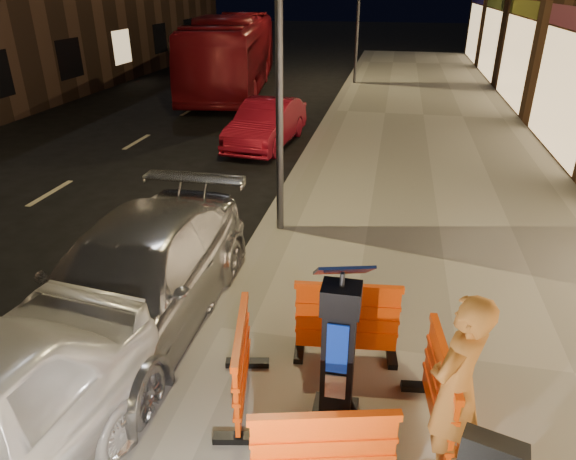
% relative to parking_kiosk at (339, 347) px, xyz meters
% --- Properties ---
extents(ground_plane, '(120.00, 120.00, 0.00)m').
position_rel_parking_kiosk_xyz_m(ground_plane, '(-1.72, 1.13, -0.99)').
color(ground_plane, black).
rests_on(ground_plane, ground).
extents(sidewalk, '(6.00, 60.00, 0.15)m').
position_rel_parking_kiosk_xyz_m(sidewalk, '(1.28, 1.13, -0.91)').
color(sidewalk, gray).
rests_on(sidewalk, ground).
extents(kerb, '(0.30, 60.00, 0.15)m').
position_rel_parking_kiosk_xyz_m(kerb, '(-1.72, 1.13, -0.91)').
color(kerb, slate).
rests_on(kerb, ground).
extents(parking_kiosk, '(0.61, 0.61, 1.68)m').
position_rel_parking_kiosk_xyz_m(parking_kiosk, '(0.00, 0.00, 0.00)').
color(parking_kiosk, black).
rests_on(parking_kiosk, sidewalk).
extents(barrier_front, '(1.28, 0.77, 0.94)m').
position_rel_parking_kiosk_xyz_m(barrier_front, '(0.00, -0.95, -0.37)').
color(barrier_front, '#EC4207').
rests_on(barrier_front, sidewalk).
extents(barrier_back, '(1.25, 0.62, 0.94)m').
position_rel_parking_kiosk_xyz_m(barrier_back, '(0.00, 0.95, -0.37)').
color(barrier_back, '#EC4207').
rests_on(barrier_back, sidewalk).
extents(barrier_kerbside, '(0.72, 1.27, 0.94)m').
position_rel_parking_kiosk_xyz_m(barrier_kerbside, '(-0.95, 0.00, -0.37)').
color(barrier_kerbside, '#EC4207').
rests_on(barrier_kerbside, sidewalk).
extents(barrier_bldgside, '(0.64, 1.25, 0.94)m').
position_rel_parking_kiosk_xyz_m(barrier_bldgside, '(0.95, 0.00, -0.37)').
color(barrier_bldgside, '#EC4207').
rests_on(barrier_bldgside, sidewalk).
extents(car_silver, '(1.93, 4.72, 1.37)m').
position_rel_parking_kiosk_xyz_m(car_silver, '(-2.69, 1.14, -0.99)').
color(car_silver, silver).
rests_on(car_silver, ground).
extents(car_red, '(1.60, 3.78, 1.21)m').
position_rel_parking_kiosk_xyz_m(car_red, '(-3.04, 9.54, -0.99)').
color(car_red, maroon).
rests_on(car_red, ground).
extents(bus_doubledecker, '(4.03, 10.74, 2.92)m').
position_rel_parking_kiosk_xyz_m(bus_doubledecker, '(-6.31, 17.11, -0.99)').
color(bus_doubledecker, maroon).
rests_on(bus_doubledecker, ground).
extents(man, '(0.72, 0.77, 1.77)m').
position_rel_parking_kiosk_xyz_m(man, '(1.01, -0.39, 0.05)').
color(man, '#A66226').
rests_on(man, sidewalk).
extents(street_lamp_mid, '(0.12, 0.12, 6.00)m').
position_rel_parking_kiosk_xyz_m(street_lamp_mid, '(-1.47, 4.13, 2.16)').
color(street_lamp_mid, '#3F3F44').
rests_on(street_lamp_mid, sidewalk).
extents(street_lamp_far, '(0.12, 0.12, 6.00)m').
position_rel_parking_kiosk_xyz_m(street_lamp_far, '(-1.47, 19.13, 2.16)').
color(street_lamp_far, '#3F3F44').
rests_on(street_lamp_far, sidewalk).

